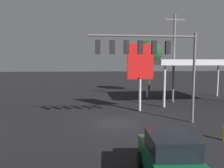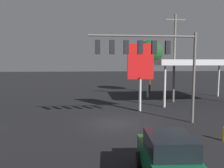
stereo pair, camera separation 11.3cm
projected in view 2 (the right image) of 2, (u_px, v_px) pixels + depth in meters
ground_plane at (115, 123)px, 16.69m from camera, size 200.00×200.00×0.00m
traffic_signal_assembly at (148, 53)px, 16.00m from camera, size 8.05×0.43×6.86m
utility_pole at (174, 56)px, 25.30m from camera, size 2.40×0.26×10.13m
gas_station_canopy at (196, 63)px, 26.04m from camera, size 11.16×7.66×4.95m
price_sign at (140, 64)px, 20.57m from camera, size 2.50×0.27×6.40m
sedan_far at (169, 160)px, 8.28m from camera, size 2.33×4.53×1.93m
street_tree at (150, 53)px, 33.88m from camera, size 3.92×3.92×8.12m
fire_hydrant at (224, 134)px, 12.91m from camera, size 0.24×0.24×0.88m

